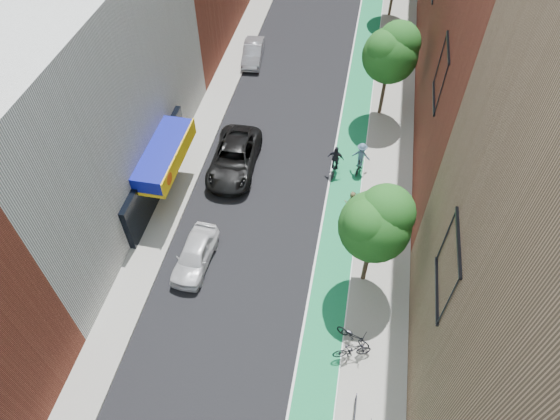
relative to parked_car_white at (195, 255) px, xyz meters
The scene contains 14 objects.
bike_lane 18.13m from the parked_car_white, 66.46° to the left, with size 2.00×68.00×0.01m, color #136C44.
sidewalk_left 16.85m from the parked_car_white, 99.44° to the left, with size 2.00×68.00×0.15m, color gray.
sidewalk_right 19.26m from the parked_car_white, 59.62° to the left, with size 3.00×68.00×0.15m, color gray.
building_left_white 10.47m from the parked_car_white, 149.29° to the left, with size 8.00×20.00×12.00m, color silver.
tree_near 9.75m from the parked_car_white, ahead, with size 3.40×3.36×6.42m.
tree_mid 17.62m from the parked_car_white, 58.73° to the left, with size 3.55×3.53×6.74m.
parked_car_white is the anchor object (origin of this frame).
parked_car_black 7.45m from the parked_car_white, 88.26° to the left, with size 2.69×5.84×1.62m, color black.
parked_car_silver 19.59m from the parked_car_white, 93.99° to the left, with size 1.42×4.07×1.34m, color #9B9EA4.
cyclist_lane_near 9.07m from the parked_car_white, 31.92° to the left, with size 0.80×1.68×1.93m.
cyclist_lane_mid 10.40m from the parked_car_white, 51.77° to the left, with size 1.04×1.90×2.04m.
cyclist_lane_far 11.83m from the parked_car_white, 47.83° to the left, with size 1.19×1.84×2.04m.
parked_bike_mid 9.43m from the parked_car_white, 23.68° to the right, with size 0.51×1.82×1.09m, color black.
parked_bike_far 9.15m from the parked_car_white, 19.21° to the right, with size 0.61×1.75×0.92m, color black.
Camera 1 is at (4.08, -4.87, 22.03)m, focal length 32.00 mm.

